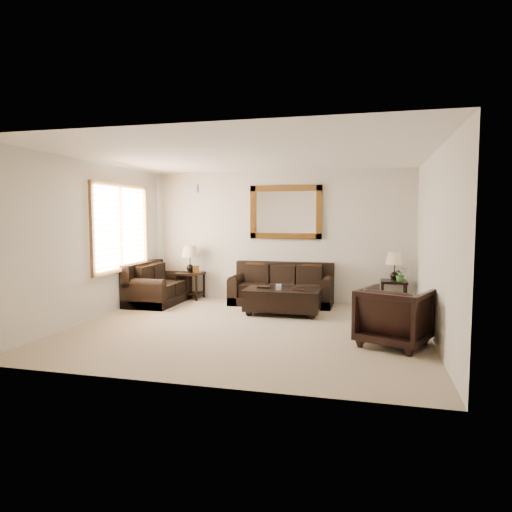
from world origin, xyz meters
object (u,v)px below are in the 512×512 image
(end_table_right, at_px, (394,272))
(coffee_table, at_px, (282,299))
(end_table_left, at_px, (190,264))
(loveseat, at_px, (156,288))
(armchair, at_px, (394,314))
(sofa, at_px, (282,289))

(end_table_right, xyz_separation_m, coffee_table, (-1.98, -1.07, -0.42))
(end_table_left, bearing_deg, coffee_table, -25.62)
(loveseat, relative_size, end_table_right, 1.36)
(coffee_table, height_order, armchair, armchair)
(end_table_left, xyz_separation_m, armchair, (4.05, -2.65, -0.31))
(sofa, distance_m, armchair, 3.27)
(end_table_right, bearing_deg, coffee_table, -151.51)
(sofa, xyz_separation_m, armchair, (2.04, -2.55, 0.14))
(loveseat, distance_m, end_table_right, 4.74)
(loveseat, height_order, armchair, armchair)
(end_table_left, distance_m, coffee_table, 2.49)
(sofa, xyz_separation_m, loveseat, (-2.51, -0.54, 0.01))
(loveseat, relative_size, end_table_left, 1.28)
(sofa, xyz_separation_m, end_table_right, (2.17, 0.11, 0.41))
(armchair, bearing_deg, coffee_table, -18.05)
(end_table_left, xyz_separation_m, end_table_right, (4.18, 0.02, -0.04))
(end_table_left, distance_m, end_table_right, 4.18)
(end_table_left, bearing_deg, end_table_right, 0.21)
(end_table_left, relative_size, coffee_table, 0.84)
(loveseat, xyz_separation_m, coffee_table, (2.70, -0.42, -0.02))
(loveseat, distance_m, end_table_left, 0.92)
(loveseat, height_order, coffee_table, loveseat)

